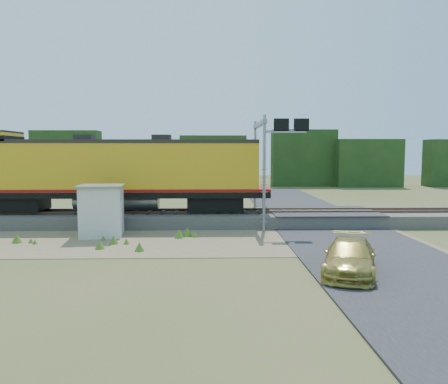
{
  "coord_description": "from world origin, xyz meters",
  "views": [
    {
      "loc": [
        -0.32,
        -22.67,
        4.7
      ],
      "look_at": [
        0.35,
        3.0,
        2.4
      ],
      "focal_mm": 35.0,
      "sensor_mm": 36.0,
      "label": 1
    }
  ],
  "objects_px": {
    "locomotive": "(112,171)",
    "signal_gantry": "(266,145)",
    "car": "(350,257)",
    "shed": "(102,210)"
  },
  "relations": [
    {
      "from": "shed",
      "to": "signal_gantry",
      "type": "xyz_separation_m",
      "value": [
        9.67,
        3.49,
        3.75
      ]
    },
    {
      "from": "locomotive",
      "to": "car",
      "type": "distance_m",
      "value": 17.26
    },
    {
      "from": "signal_gantry",
      "to": "car",
      "type": "relative_size",
      "value": 1.49
    },
    {
      "from": "locomotive",
      "to": "shed",
      "type": "relative_size",
      "value": 6.84
    },
    {
      "from": "locomotive",
      "to": "signal_gantry",
      "type": "height_order",
      "value": "signal_gantry"
    },
    {
      "from": "car",
      "to": "locomotive",
      "type": "bearing_deg",
      "value": 153.9
    },
    {
      "from": "shed",
      "to": "car",
      "type": "bearing_deg",
      "value": -41.06
    },
    {
      "from": "locomotive",
      "to": "car",
      "type": "height_order",
      "value": "locomotive"
    },
    {
      "from": "car",
      "to": "signal_gantry",
      "type": "bearing_deg",
      "value": 118.85
    },
    {
      "from": "shed",
      "to": "signal_gantry",
      "type": "distance_m",
      "value": 10.94
    }
  ]
}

